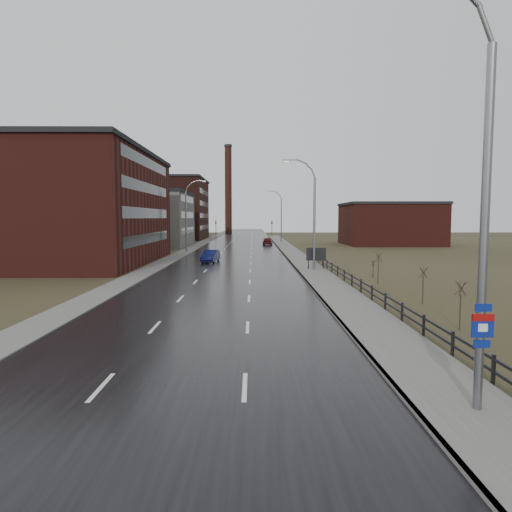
{
  "coord_description": "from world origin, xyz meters",
  "views": [
    {
      "loc": [
        2.57,
        -10.23,
        5.47
      ],
      "look_at": [
        2.77,
        19.14,
        3.0
      ],
      "focal_mm": 32.0,
      "sensor_mm": 36.0,
      "label": 1
    }
  ],
  "objects_px": {
    "streetlight_main": "(474,196)",
    "billboard": "(316,255)",
    "car_near": "(210,256)",
    "car_far": "(268,241)"
  },
  "relations": [
    {
      "from": "billboard",
      "to": "car_far",
      "type": "xyz_separation_m",
      "value": [
        -3.6,
        43.95,
        -0.87
      ]
    },
    {
      "from": "streetlight_main",
      "to": "billboard",
      "type": "relative_size",
      "value": 5.07
    },
    {
      "from": "billboard",
      "to": "car_near",
      "type": "relative_size",
      "value": 0.52
    },
    {
      "from": "streetlight_main",
      "to": "car_far",
      "type": "relative_size",
      "value": 2.71
    },
    {
      "from": "streetlight_main",
      "to": "billboard",
      "type": "bearing_deg",
      "value": 88.96
    },
    {
      "from": "billboard",
      "to": "car_near",
      "type": "height_order",
      "value": "billboard"
    },
    {
      "from": "car_near",
      "to": "car_far",
      "type": "distance_m",
      "value": 36.29
    },
    {
      "from": "streetlight_main",
      "to": "billboard",
      "type": "distance_m",
      "value": 34.96
    },
    {
      "from": "streetlight_main",
      "to": "car_near",
      "type": "bearing_deg",
      "value": 104.38
    },
    {
      "from": "car_near",
      "to": "streetlight_main",
      "type": "bearing_deg",
      "value": -68.9
    }
  ]
}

